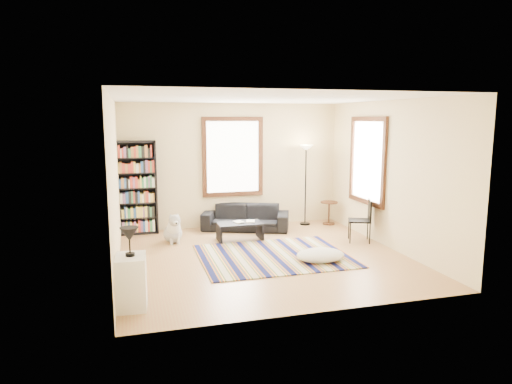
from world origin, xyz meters
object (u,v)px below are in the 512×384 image
object	(u,v)px
bookshelf	(135,188)
white_cabinet	(131,282)
sofa	(246,217)
coffee_table	(240,231)
folding_chair	(359,221)
floor_cushion	(320,255)
dog	(173,228)
floor_lamp	(306,185)
side_table	(329,213)

from	to	relation	value
bookshelf	white_cabinet	size ratio (longest dim) A/B	2.86
sofa	white_cabinet	world-z (taller)	white_cabinet
coffee_table	folding_chair	bearing A→B (deg)	-18.24
bookshelf	coffee_table	world-z (taller)	bookshelf
floor_cushion	dog	bearing A→B (deg)	140.79
coffee_table	dog	distance (m)	1.36
floor_cushion	folding_chair	bearing A→B (deg)	37.90
sofa	white_cabinet	xyz separation A→B (m)	(-2.49, -3.74, 0.07)
folding_chair	white_cabinet	xyz separation A→B (m)	(-4.45, -2.15, -0.08)
floor_lamp	dog	bearing A→B (deg)	-166.56
coffee_table	side_table	xyz separation A→B (m)	(2.35, 0.81, 0.09)
white_cabinet	sofa	bearing A→B (deg)	59.88
sofa	bookshelf	size ratio (longest dim) A/B	0.95
floor_cushion	floor_lamp	xyz separation A→B (m)	(0.77, 2.68, 0.82)
coffee_table	side_table	world-z (taller)	side_table
floor_lamp	dog	distance (m)	3.29
bookshelf	side_table	xyz separation A→B (m)	(4.36, -0.30, -0.73)
dog	white_cabinet	bearing A→B (deg)	-112.09
coffee_table	dog	size ratio (longest dim) A/B	1.51
coffee_table	folding_chair	xyz separation A→B (m)	(2.30, -0.76, 0.25)
bookshelf	coffee_table	distance (m)	2.44
floor_cushion	dog	size ratio (longest dim) A/B	1.44
coffee_table	side_table	distance (m)	2.48
coffee_table	floor_cushion	bearing A→B (deg)	-59.55
coffee_table	white_cabinet	distance (m)	3.62
side_table	white_cabinet	xyz separation A→B (m)	(-4.50, -3.71, 0.08)
bookshelf	floor_cushion	size ratio (longest dim) A/B	2.34
floor_cushion	white_cabinet	size ratio (longest dim) A/B	1.22
bookshelf	dog	bearing A→B (deg)	-53.58
side_table	white_cabinet	size ratio (longest dim) A/B	0.77
floor_cushion	bookshelf	bearing A→B (deg)	136.89
bookshelf	floor_lamp	size ratio (longest dim) A/B	1.08
coffee_table	floor_lamp	xyz separation A→B (m)	(1.80, 0.93, 0.75)
floor_cushion	side_table	world-z (taller)	side_table
floor_lamp	white_cabinet	xyz separation A→B (m)	(-3.95, -3.84, -0.58)
floor_cushion	floor_lamp	size ratio (longest dim) A/B	0.46
white_cabinet	side_table	bearing A→B (deg)	43.03
bookshelf	dog	world-z (taller)	bookshelf
coffee_table	white_cabinet	xyz separation A→B (m)	(-2.15, -2.91, 0.17)
sofa	dog	distance (m)	1.79
side_table	dog	xyz separation A→B (m)	(-3.68, -0.62, 0.03)
dog	sofa	bearing A→B (deg)	13.90
side_table	folding_chair	bearing A→B (deg)	-91.83
floor_lamp	side_table	world-z (taller)	floor_lamp
folding_chair	dog	xyz separation A→B (m)	(-3.63, 0.94, -0.13)
folding_chair	sofa	bearing A→B (deg)	163.34
folding_chair	dog	size ratio (longest dim) A/B	1.44
folding_chair	floor_lamp	bearing A→B (deg)	128.81
floor_cushion	folding_chair	size ratio (longest dim) A/B	1.00
bookshelf	side_table	world-z (taller)	bookshelf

